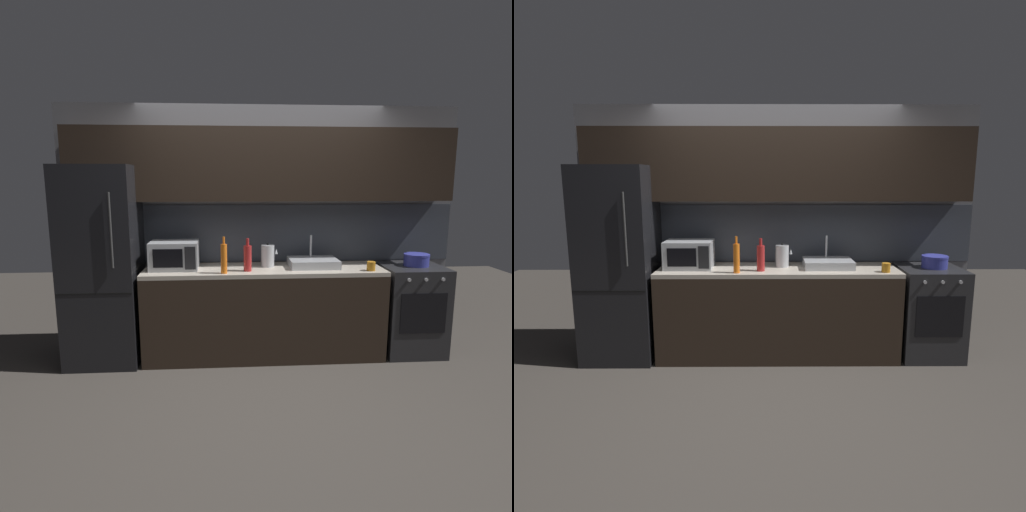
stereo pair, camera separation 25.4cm
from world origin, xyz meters
TOP-DOWN VIEW (x-y plane):
  - ground_plane at (0.00, 0.00)m, footprint 10.00×10.00m
  - back_wall at (0.00, 1.20)m, footprint 4.08×0.44m
  - counter_run at (0.00, 0.90)m, footprint 2.34×0.60m
  - refrigerator at (-1.55, 0.90)m, footprint 0.68×0.69m
  - oven_range at (1.51, 0.90)m, footprint 0.60×0.62m
  - microwave at (-0.87, 0.92)m, footprint 0.46×0.35m
  - sink_basin at (0.50, 0.93)m, footprint 0.48×0.38m
  - kettle at (0.05, 0.96)m, footprint 0.17×0.13m
  - wine_bottle_orange at (-0.39, 0.68)m, footprint 0.06×0.06m
  - wine_bottle_red at (-0.17, 0.77)m, footprint 0.08×0.08m
  - mug_amber at (1.01, 0.70)m, footprint 0.08×0.08m
  - cooking_pot at (1.55, 0.90)m, footprint 0.25×0.25m

SIDE VIEW (x-z plane):
  - ground_plane at x=0.00m, z-range 0.00..0.00m
  - counter_run at x=0.00m, z-range 0.00..0.90m
  - oven_range at x=1.51m, z-range 0.00..0.90m
  - sink_basin at x=0.50m, z-range 0.79..1.09m
  - mug_amber at x=1.01m, z-range 0.90..0.99m
  - refrigerator at x=-1.55m, z-range 0.00..1.89m
  - cooking_pot at x=1.55m, z-range 0.90..1.02m
  - kettle at x=0.05m, z-range 0.89..1.13m
  - wine_bottle_red at x=-0.17m, z-range 0.87..1.19m
  - microwave at x=-0.87m, z-range 0.90..1.17m
  - wine_bottle_orange at x=-0.39m, z-range 0.87..1.21m
  - back_wall at x=0.00m, z-range 0.30..2.80m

